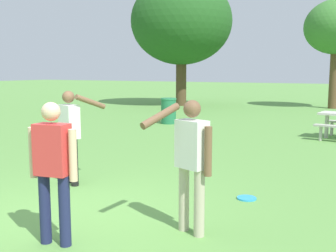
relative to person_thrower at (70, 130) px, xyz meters
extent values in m
plane|color=#609947|center=(0.96, -1.27, -0.96)|extent=(120.00, 120.00, 0.00)
cylinder|color=black|center=(-0.13, 0.03, -0.55)|extent=(0.13, 0.13, 0.82)
cylinder|color=black|center=(0.12, -0.06, -0.55)|extent=(0.13, 0.13, 0.82)
cube|color=white|center=(0.00, -0.01, 0.15)|extent=(0.43, 0.33, 0.58)
sphere|color=brown|center=(0.00, -0.01, 0.57)|extent=(0.21, 0.21, 0.21)
cylinder|color=brown|center=(-0.25, 0.07, 0.10)|extent=(0.09, 0.09, 0.58)
cylinder|color=brown|center=(0.33, 0.16, 0.49)|extent=(0.27, 0.57, 0.28)
cylinder|color=#B7AD93|center=(2.89, -1.02, -0.55)|extent=(0.13, 0.13, 0.82)
cylinder|color=#B7AD93|center=(2.65, -0.94, -0.55)|extent=(0.13, 0.13, 0.82)
cube|color=white|center=(2.77, -0.98, 0.15)|extent=(0.43, 0.33, 0.58)
sphere|color=brown|center=(2.77, -0.98, 0.57)|extent=(0.21, 0.21, 0.21)
cylinder|color=brown|center=(3.02, -1.06, 0.10)|extent=(0.09, 0.09, 0.58)
cylinder|color=brown|center=(2.44, -1.15, 0.49)|extent=(0.27, 0.57, 0.28)
cylinder|color=#1E234C|center=(1.41, -2.03, -0.55)|extent=(0.13, 0.13, 0.82)
cylinder|color=#1E234C|center=(1.66, -1.99, -0.55)|extent=(0.13, 0.13, 0.82)
cube|color=#D83838|center=(1.54, -2.01, 0.15)|extent=(0.41, 0.28, 0.58)
sphere|color=beige|center=(1.54, -2.01, 0.57)|extent=(0.21, 0.21, 0.21)
cylinder|color=beige|center=(1.28, -2.06, 0.10)|extent=(0.09, 0.09, 0.58)
cylinder|color=beige|center=(1.79, -1.97, 0.10)|extent=(0.09, 0.09, 0.58)
cylinder|color=#2D9EDB|center=(2.97, 0.64, -0.95)|extent=(0.30, 0.30, 0.03)
cylinder|color=#B6B2A8|center=(3.29, 7.35, -0.61)|extent=(0.11, 0.11, 0.71)
cylinder|color=#B6B2A8|center=(3.21, 6.78, -0.75)|extent=(0.09, 0.09, 0.41)
cylinder|color=#B6B2A8|center=(3.38, 7.93, -0.75)|extent=(0.09, 0.09, 0.41)
cylinder|color=#237047|center=(-2.36, 8.03, -0.51)|extent=(0.56, 0.56, 0.90)
cylinder|color=#2E8657|center=(-2.36, 8.03, -0.03)|extent=(0.59, 0.59, 0.06)
cylinder|color=#4C3823|center=(-5.46, 15.32, 0.60)|extent=(0.58, 0.58, 3.12)
ellipsoid|color=#21511E|center=(-5.46, 15.32, 3.70)|extent=(5.58, 5.58, 4.75)
cylinder|color=brown|center=(2.34, 17.49, 0.68)|extent=(0.49, 0.49, 3.28)
camera|label=1|loc=(4.78, -5.34, 1.03)|focal=43.58mm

